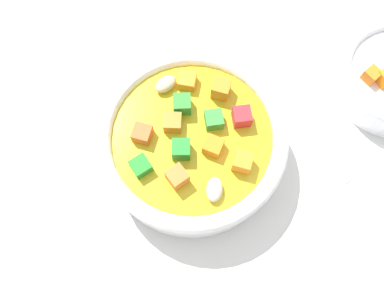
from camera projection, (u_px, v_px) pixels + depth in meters
The scene contains 3 objects.
ground_plane at pixel (192, 155), 45.71cm from camera, with size 140.00×140.00×2.00cm, color silver.
soup_bowl_main at pixel (192, 143), 41.74cm from camera, with size 18.79×18.79×6.91cm.
spoon at pixel (343, 234), 41.45cm from camera, with size 18.25×9.03×0.83cm.
Camera 1 is at (12.04, 7.44, 42.48)cm, focal length 38.67 mm.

